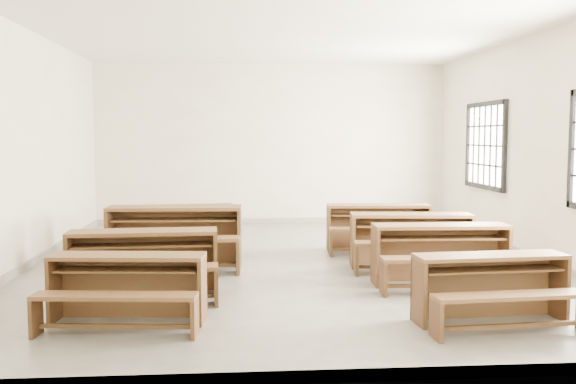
{
  "coord_description": "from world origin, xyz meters",
  "views": [
    {
      "loc": [
        -0.67,
        -8.66,
        1.76
      ],
      "look_at": [
        0.0,
        0.0,
        1.0
      ],
      "focal_mm": 40.0,
      "sensor_mm": 36.0,
      "label": 1
    }
  ],
  "objects": [
    {
      "name": "desk_set_0",
      "position": [
        -1.72,
        -2.65,
        0.38
      ],
      "size": [
        1.51,
        0.89,
        0.65
      ],
      "rotation": [
        0.0,
        0.0,
        -0.1
      ],
      "color": "brown",
      "rests_on": "ground"
    },
    {
      "name": "desk_set_4",
      "position": [
        1.7,
        -2.9,
        0.38
      ],
      "size": [
        1.49,
        0.85,
        0.65
      ],
      "rotation": [
        0.0,
        0.0,
        0.07
      ],
      "color": "brown",
      "rests_on": "ground"
    },
    {
      "name": "desk_set_1",
      "position": [
        -1.72,
        -1.64,
        0.42
      ],
      "size": [
        1.66,
        0.92,
        0.73
      ],
      "rotation": [
        0.0,
        0.0,
        0.05
      ],
      "color": "brown",
      "rests_on": "ground"
    },
    {
      "name": "desk_set_7",
      "position": [
        1.47,
        0.98,
        0.41
      ],
      "size": [
        1.63,
        0.93,
        0.71
      ],
      "rotation": [
        0.0,
        0.0,
        -0.07
      ],
      "color": "brown",
      "rests_on": "ground"
    },
    {
      "name": "desk_set_5",
      "position": [
        1.71,
        -1.36,
        0.42
      ],
      "size": [
        1.61,
        0.87,
        0.72
      ],
      "rotation": [
        0.0,
        0.0,
        -0.02
      ],
      "color": "brown",
      "rests_on": "ground"
    },
    {
      "name": "desk_set_3",
      "position": [
        -1.54,
        1.26,
        0.4
      ],
      "size": [
        1.6,
        0.93,
        0.69
      ],
      "rotation": [
        0.0,
        0.0,
        0.09
      ],
      "color": "brown",
      "rests_on": "ground"
    },
    {
      "name": "desk_set_2",
      "position": [
        -1.54,
        0.0,
        0.47
      ],
      "size": [
        1.83,
        0.99,
        0.81
      ],
      "rotation": [
        0.0,
        0.0,
        -0.03
      ],
      "color": "brown",
      "rests_on": "ground"
    },
    {
      "name": "desk_set_6",
      "position": [
        1.63,
        -0.34,
        0.42
      ],
      "size": [
        1.67,
        0.97,
        0.72
      ],
      "rotation": [
        0.0,
        0.0,
        -0.08
      ],
      "color": "brown",
      "rests_on": "ground"
    },
    {
      "name": "room",
      "position": [
        0.09,
        0.0,
        2.14
      ],
      "size": [
        8.5,
        8.5,
        3.2
      ],
      "color": "gray",
      "rests_on": "ground"
    }
  ]
}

